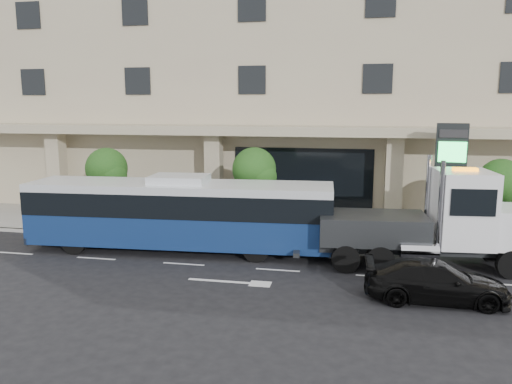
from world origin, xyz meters
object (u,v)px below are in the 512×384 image
tow_truck (439,223)px  black_sedan (436,281)px  city_bus (180,213)px  signage_pylon (449,182)px

tow_truck → black_sedan: 3.97m
tow_truck → black_sedan: tow_truck is taller
city_bus → tow_truck: size_ratio=1.39×
city_bus → tow_truck: bearing=-4.6°
city_bus → tow_truck: tow_truck is taller
city_bus → signage_pylon: (12.12, 3.48, 1.23)m
tow_truck → signage_pylon: signage_pylon is taller
signage_pylon → city_bus: bearing=-156.7°
city_bus → black_sedan: (10.55, -4.02, -1.08)m
city_bus → black_sedan: size_ratio=2.92×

